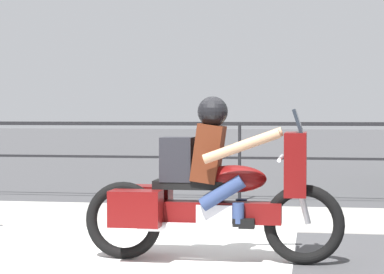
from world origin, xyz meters
The scene contains 5 objects.
ground_plane centered at (0.00, 0.00, 0.00)m, with size 120.00×120.00×0.00m, color #424244.
sidewalk_band centered at (0.00, 3.40, 0.01)m, with size 44.00×2.40×0.01m, color #A8A59E.
crosswalk_band centered at (-0.86, -0.20, 0.00)m, with size 3.66×6.00×0.01m, color silver.
fence_railing centered at (0.00, 5.19, 1.00)m, with size 36.00×0.05×1.28m.
motorcycle centered at (0.20, 0.30, 0.70)m, with size 2.49×0.76×1.58m.
Camera 1 is at (1.14, -6.73, 1.42)m, focal length 70.00 mm.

